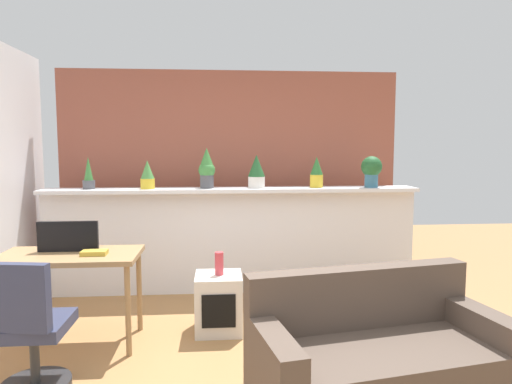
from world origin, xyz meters
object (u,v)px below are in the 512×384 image
Objects in this scene: potted_plant_0 at (89,175)px; book_on_desk at (94,253)px; potted_plant_2 at (207,168)px; potted_plant_4 at (317,172)px; desk at (69,264)px; potted_plant_5 at (371,169)px; vase_on_shelf at (219,263)px; side_cube_shelf at (219,303)px; couch at (377,358)px; office_chair at (29,338)px; potted_plant_1 at (147,175)px; tv_monitor at (68,236)px; potted_plant_3 at (256,171)px.

potted_plant_0 reaches higher than book_on_desk.
potted_plant_4 is at bearing -0.56° from potted_plant_2.
desk is (-1.07, -1.27, -0.70)m from potted_plant_2.
potted_plant_5 is 2.11m from vase_on_shelf.
side_cube_shelf is 1.13m from book_on_desk.
potted_plant_5 is at bearing 72.73° from couch.
desk is 2.44m from couch.
book_on_desk is at bearing -73.64° from potted_plant_0.
vase_on_shelf is at bearing 38.60° from office_chair.
desk is at bearing 163.28° from book_on_desk.
potted_plant_4 is 0.31× the size of desk.
potted_plant_0 is 1.25m from potted_plant_2.
book_on_desk reaches higher than desk.
potted_plant_1 is 1.68m from side_cube_shelf.
tv_monitor is (-2.30, -1.18, -0.45)m from potted_plant_4.
book_on_desk is at bearing -99.95° from potted_plant_1.
potted_plant_3 is 0.66m from potted_plant_4.
side_cube_shelf is at bearing -55.12° from potted_plant_1.
potted_plant_2 is 0.26× the size of couch.
office_chair is (0.01, -0.87, -0.49)m from tv_monitor.
potted_plant_1 is 0.33× the size of office_chair.
tv_monitor is 2.42× the size of vase_on_shelf.
potted_plant_3 is at bearing 37.97° from desk.
book_on_desk is (-0.98, -0.24, 0.17)m from vase_on_shelf.
desk is at bearing -142.03° from potted_plant_3.
potted_plant_2 reaches higher than book_on_desk.
couch is (2.19, -0.23, -0.11)m from office_chair.
potted_plant_0 is 1.73× the size of vase_on_shelf.
tv_monitor is at bearing 110.04° from desk.
potted_plant_0 is at bearing 94.46° from office_chair.
potted_plant_5 is 2.27m from side_cube_shelf.
tv_monitor is (-2.90, -1.13, -0.48)m from potted_plant_5.
potted_plant_3 is 1.27m from potted_plant_5.
potted_plant_3 is 1.37m from vase_on_shelf.
potted_plant_0 is 1.26m from tv_monitor.
office_chair reaches higher than book_on_desk.
book_on_desk is (-2.06, -1.32, -0.55)m from potted_plant_4.
potted_plant_5 is at bearing -0.66° from potted_plant_1.
potted_plant_2 reaches higher than couch.
potted_plant_5 is at bearing 31.78° from side_cube_shelf.
tv_monitor is 1.26m from vase_on_shelf.
potted_plant_3 is 2.58m from couch.
potted_plant_5 reaches higher than potted_plant_4.
potted_plant_5 is (1.80, -0.06, -0.02)m from potted_plant_2.
vase_on_shelf is (-0.41, -1.08, -0.74)m from potted_plant_3.
vase_on_shelf is at bearing 8.19° from desk.
book_on_desk is at bearing -136.56° from potted_plant_3.
desk is 5.55× the size of vase_on_shelf.
side_cube_shelf is 2.52× the size of vase_on_shelf.
potted_plant_1 is 0.89× the size of potted_plant_4.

